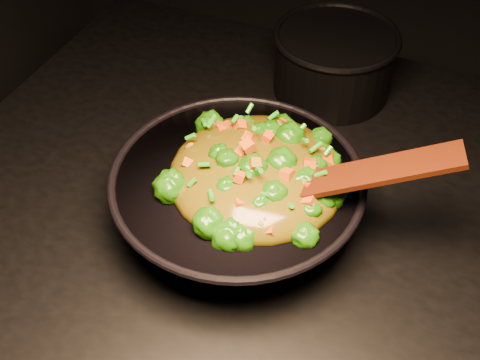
% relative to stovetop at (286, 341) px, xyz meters
% --- Properties ---
extents(stovetop, '(1.20, 0.90, 0.90)m').
position_rel_stovetop_xyz_m(stovetop, '(0.00, 0.00, 0.00)').
color(stovetop, black).
rests_on(stovetop, ground).
extents(wok, '(0.41, 0.41, 0.10)m').
position_rel_stovetop_xyz_m(wok, '(-0.07, -0.09, 0.50)').
color(wok, black).
rests_on(wok, stovetop).
extents(stir_fry, '(0.26, 0.26, 0.09)m').
position_rel_stovetop_xyz_m(stir_fry, '(-0.05, -0.08, 0.59)').
color(stir_fry, '#1D5D06').
rests_on(stir_fry, wok).
extents(spatula, '(0.29, 0.13, 0.12)m').
position_rel_stovetop_xyz_m(spatula, '(0.07, -0.09, 0.60)').
color(spatula, '#321607').
rests_on(spatula, wok).
extents(back_pot, '(0.25, 0.25, 0.12)m').
position_rel_stovetop_xyz_m(back_pot, '(-0.04, 0.29, 0.51)').
color(back_pot, black).
rests_on(back_pot, stovetop).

